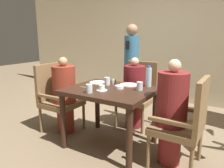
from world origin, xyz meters
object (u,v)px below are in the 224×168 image
(diner_in_far_chair, at_px, (134,92))
(glass_tall_near, at_px, (89,89))
(glass_tall_far, at_px, (107,81))
(standing_host, at_px, (131,65))
(plate_main_left, at_px, (129,85))
(diner_in_left_chair, at_px, (65,94))
(water_bottle, at_px, (149,77))
(chair_far_side, at_px, (138,92))
(bowl_small, at_px, (119,87))
(teacup_with_saucer, at_px, (102,88))
(chair_left_side, at_px, (57,96))
(plate_main_right, at_px, (98,82))
(diner_in_right_chair, at_px, (171,112))
(chair_right_side, at_px, (185,121))
(glass_tall_mid, at_px, (140,86))

(diner_in_far_chair, xyz_separation_m, glass_tall_near, (-0.10, -0.96, 0.25))
(diner_in_far_chair, xyz_separation_m, glass_tall_far, (-0.14, -0.52, 0.25))
(standing_host, xyz_separation_m, plate_main_left, (0.52, -1.10, -0.09))
(diner_in_left_chair, bearing_deg, water_bottle, 17.63)
(chair_far_side, relative_size, bowl_small, 9.13)
(diner_in_left_chair, distance_m, teacup_with_saucer, 0.77)
(chair_far_side, bearing_deg, chair_left_side, -138.09)
(chair_far_side, bearing_deg, plate_main_right, -116.30)
(water_bottle, bearing_deg, diner_in_far_chair, 137.88)
(diner_in_right_chair, xyz_separation_m, plate_main_right, (-1.07, 0.19, 0.16))
(chair_far_side, distance_m, chair_right_side, 1.22)
(teacup_with_saucer, distance_m, water_bottle, 0.62)
(diner_in_right_chair, xyz_separation_m, glass_tall_near, (-0.86, -0.29, 0.20))
(chair_right_side, relative_size, glass_tall_far, 9.70)
(diner_in_left_chair, relative_size, plate_main_left, 4.66)
(water_bottle, height_order, glass_tall_near, water_bottle)
(chair_right_side, xyz_separation_m, glass_tall_far, (-1.05, 0.15, 0.27))
(diner_in_left_chair, bearing_deg, chair_right_side, -0.00)
(chair_far_side, bearing_deg, diner_in_right_chair, -46.97)
(teacup_with_saucer, bearing_deg, glass_tall_near, -111.71)
(plate_main_left, bearing_deg, chair_far_side, 101.54)
(plate_main_left, bearing_deg, glass_tall_mid, -36.24)
(chair_right_side, xyz_separation_m, standing_host, (-1.31, 1.38, 0.32))
(chair_right_side, xyz_separation_m, water_bottle, (-0.56, 0.35, 0.35))
(glass_tall_far, bearing_deg, chair_right_side, -8.05)
(water_bottle, bearing_deg, plate_main_left, -163.79)
(plate_main_right, bearing_deg, chair_far_side, 63.70)
(diner_in_far_chair, xyz_separation_m, bowl_small, (0.09, -0.61, 0.22))
(chair_left_side, height_order, plate_main_right, chair_left_side)
(chair_left_side, relative_size, glass_tall_near, 9.70)
(chair_far_side, relative_size, teacup_with_saucer, 7.65)
(bowl_small, bearing_deg, glass_tall_near, -118.48)
(water_bottle, height_order, glass_tall_mid, water_bottle)
(chair_far_side, bearing_deg, standing_host, 125.70)
(plate_main_left, relative_size, teacup_with_saucer, 1.83)
(chair_left_side, bearing_deg, diner_in_left_chair, 0.00)
(chair_left_side, xyz_separation_m, glass_tall_far, (0.77, 0.15, 0.27))
(diner_in_left_chair, height_order, plate_main_right, diner_in_left_chair)
(diner_in_left_chair, height_order, standing_host, standing_host)
(standing_host, distance_m, glass_tall_far, 1.26)
(chair_left_side, relative_size, diner_in_far_chair, 0.92)
(chair_left_side, relative_size, diner_in_right_chair, 0.85)
(plate_main_left, relative_size, glass_tall_near, 2.32)
(glass_tall_far, bearing_deg, diner_in_far_chair, 75.07)
(chair_right_side, relative_size, diner_in_right_chair, 0.85)
(chair_right_side, height_order, glass_tall_mid, chair_right_side)
(plate_main_right, height_order, glass_tall_mid, glass_tall_mid)
(teacup_with_saucer, height_order, glass_tall_mid, glass_tall_mid)
(teacup_with_saucer, bearing_deg, chair_left_side, 171.51)
(diner_in_far_chair, height_order, glass_tall_near, diner_in_far_chair)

